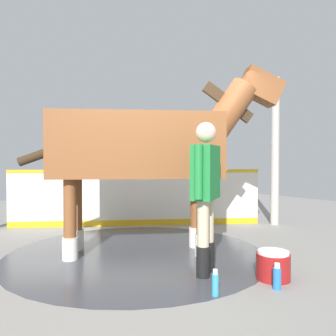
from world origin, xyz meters
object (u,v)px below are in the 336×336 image
object	(u,v)px
handler	(206,186)
wash_bucket	(273,265)
bottle_shampoo	(215,284)
horse	(146,148)
bottle_spray	(277,277)

from	to	relation	value
handler	wash_bucket	world-z (taller)	handler
bottle_shampoo	horse	bearing A→B (deg)	169.60
wash_bucket	bottle_shampoo	distance (m)	0.81
bottle_shampoo	bottle_spray	world-z (taller)	bottle_spray
horse	wash_bucket	world-z (taller)	horse
wash_bucket	bottle_spray	world-z (taller)	wash_bucket
handler	bottle_shampoo	size ratio (longest dim) A/B	6.75
bottle_shampoo	bottle_spray	size ratio (longest dim) A/B	0.97
horse	bottle_spray	bearing A→B (deg)	-49.18
bottle_shampoo	wash_bucket	bearing A→B (deg)	85.30
bottle_spray	wash_bucket	bearing A→B (deg)	132.86
horse	bottle_spray	size ratio (longest dim) A/B	12.36
horse	bottle_shampoo	size ratio (longest dim) A/B	12.74
horse	handler	world-z (taller)	horse
handler	wash_bucket	size ratio (longest dim) A/B	4.75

